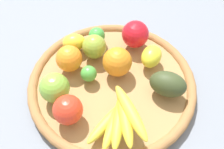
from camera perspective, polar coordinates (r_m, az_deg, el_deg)
ground_plane at (r=0.74m, az=0.00°, el=-2.74°), size 2.40×2.40×0.00m
basket at (r=0.73m, az=0.00°, el=-1.89°), size 0.46×0.46×0.04m
lemon_0 at (r=0.74m, az=8.53°, el=3.93°), size 0.07×0.06×0.05m
banana_bunch at (r=0.60m, az=1.65°, el=-9.29°), size 0.16×0.14×0.08m
orange_1 at (r=0.72m, az=-9.28°, el=3.43°), size 0.08×0.08×0.07m
apple_0 at (r=0.63m, az=-9.54°, el=-7.54°), size 0.09×0.09×0.07m
avocado at (r=0.68m, az=12.01°, el=-2.03°), size 0.07×0.10×0.06m
apple_1 at (r=0.75m, az=-3.86°, el=6.05°), size 0.10×0.10×0.07m
lime_0 at (r=0.70m, az=-5.07°, el=0.20°), size 0.06×0.06×0.04m
apple_2 at (r=0.78m, az=4.76°, el=8.80°), size 0.10×0.10×0.08m
lime_1 at (r=0.79m, az=-3.32°, el=8.41°), size 0.07×0.07×0.05m
lemon_1 at (r=0.78m, az=-8.19°, el=6.90°), size 0.08×0.08×0.05m
apple_3 at (r=0.66m, az=-12.33°, el=-2.82°), size 0.09×0.09×0.08m
orange_0 at (r=0.70m, az=1.50°, el=2.63°), size 0.11×0.11×0.08m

